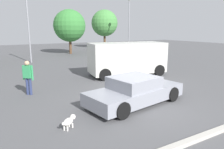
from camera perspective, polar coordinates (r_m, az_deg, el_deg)
ground_plane at (r=9.06m, az=7.02°, el=-8.14°), size 80.00×80.00×0.00m
sedan_foreground at (r=9.01m, az=6.25°, el=-4.50°), size 4.63×2.45×1.20m
dog at (r=7.05m, az=-11.55°, el=-12.23°), size 0.56×0.45×0.40m
van_white at (r=14.48m, az=4.09°, el=4.52°), size 5.36×2.95×2.23m
pedestrian at (r=10.84m, az=-21.80°, el=-0.06°), size 0.46×0.45×1.67m
parking_curb at (r=6.98m, az=23.51°, el=-15.03°), size 8.55×0.20×0.12m
light_post_near at (r=21.31m, az=-21.89°, el=14.74°), size 0.44×0.44×6.47m
light_post_mid at (r=30.29m, az=4.66°, el=15.44°), size 0.44×0.44×7.28m
tree_back_center at (r=27.69m, az=-11.41°, el=12.81°), size 4.02×4.02×5.55m
tree_far_right at (r=35.67m, az=-2.04°, el=13.73°), size 4.31×4.31×6.24m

